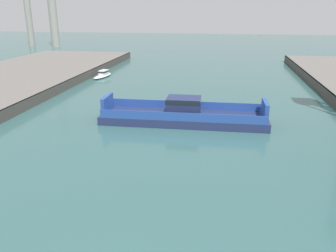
{
  "coord_description": "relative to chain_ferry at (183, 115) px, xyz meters",
  "views": [
    {
      "loc": [
        5.87,
        -13.04,
        14.51
      ],
      "look_at": [
        0.0,
        22.51,
        2.0
      ],
      "focal_mm": 36.29,
      "sensor_mm": 36.0,
      "label": 1
    }
  ],
  "objects": [
    {
      "name": "chain_ferry",
      "position": [
        0.0,
        0.0,
        0.0
      ],
      "size": [
        22.09,
        6.27,
        3.45
      ],
      "color": "navy",
      "rests_on": "ground"
    },
    {
      "name": "moored_boat_near_left",
      "position": [
        -21.57,
        28.75,
        -0.5
      ],
      "size": [
        3.04,
        7.29,
        1.51
      ],
      "color": "white",
      "rests_on": "ground"
    }
  ]
}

